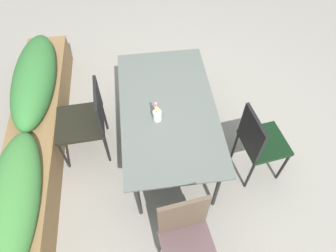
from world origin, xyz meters
TOP-DOWN VIEW (x-y plane):
  - ground_plane at (0.00, 0.00)m, footprint 12.00×12.00m
  - dining_table at (0.05, 0.06)m, footprint 1.63×0.92m
  - chair_end_left at (-1.13, 0.07)m, footprint 0.46×0.46m
  - chair_near_left at (-0.33, -0.76)m, footprint 0.46×0.46m
  - chair_far_side at (0.19, 0.88)m, footprint 0.51×0.51m
  - flower_vase at (-0.08, 0.18)m, footprint 0.08×0.08m
  - planter_box at (0.11, 1.48)m, footprint 3.32×0.49m

SIDE VIEW (x-z plane):
  - ground_plane at x=0.00m, z-range 0.00..0.00m
  - planter_box at x=0.11m, z-range -0.03..0.69m
  - chair_far_side at x=0.19m, z-range 0.08..0.95m
  - chair_near_left at x=-0.33m, z-range 0.08..1.00m
  - chair_end_left at x=-1.13m, z-range 0.07..1.03m
  - dining_table at x=0.05m, z-range 0.32..1.03m
  - flower_vase at x=-0.08m, z-range 0.68..0.90m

